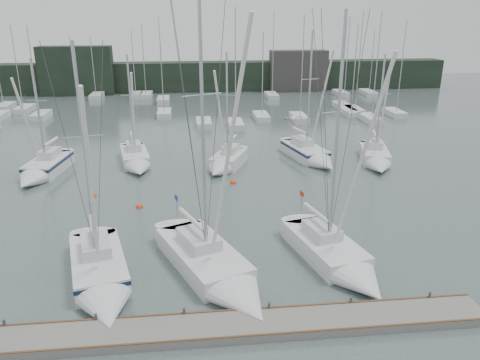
% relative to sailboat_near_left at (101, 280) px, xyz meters
% --- Properties ---
extents(ground, '(160.00, 160.00, 0.00)m').
position_rel_sailboat_near_left_xyz_m(ground, '(6.28, 0.93, -0.56)').
color(ground, '#4A5958').
rests_on(ground, ground).
extents(dock, '(24.00, 2.00, 0.40)m').
position_rel_sailboat_near_left_xyz_m(dock, '(6.28, -4.07, -0.36)').
color(dock, slate).
rests_on(dock, ground).
extents(far_treeline, '(90.00, 4.00, 5.00)m').
position_rel_sailboat_near_left_xyz_m(far_treeline, '(6.28, 62.93, 1.94)').
color(far_treeline, black).
rests_on(far_treeline, ground).
extents(far_building_left, '(12.00, 3.00, 8.00)m').
position_rel_sailboat_near_left_xyz_m(far_building_left, '(-13.72, 60.93, 3.44)').
color(far_building_left, black).
rests_on(far_building_left, ground).
extents(far_building_right, '(10.00, 3.00, 7.00)m').
position_rel_sailboat_near_left_xyz_m(far_building_right, '(24.28, 60.93, 2.94)').
color(far_building_right, '#393735').
rests_on(far_building_right, ground).
extents(mast_forest, '(58.66, 26.94, 14.31)m').
position_rel_sailboat_near_left_xyz_m(mast_forest, '(7.70, 45.00, -0.07)').
color(mast_forest, silver).
rests_on(mast_forest, ground).
extents(sailboat_near_left, '(4.84, 9.26, 13.35)m').
position_rel_sailboat_near_left_xyz_m(sailboat_near_left, '(0.00, 0.00, 0.00)').
color(sailboat_near_left, silver).
rests_on(sailboat_near_left, ground).
extents(sailboat_near_center, '(6.67, 10.38, 16.63)m').
position_rel_sailboat_near_left_xyz_m(sailboat_near_center, '(6.18, -0.17, -0.02)').
color(sailboat_near_center, silver).
rests_on(sailboat_near_center, ground).
extents(sailboat_near_right, '(4.70, 8.97, 14.71)m').
position_rel_sailboat_near_left_xyz_m(sailboat_near_right, '(12.95, 0.49, -0.03)').
color(sailboat_near_right, silver).
rests_on(sailboat_near_right, ground).
extents(sailboat_mid_a, '(3.72, 8.22, 10.78)m').
position_rel_sailboat_near_left_xyz_m(sailboat_mid_a, '(-8.06, 18.39, 0.04)').
color(sailboat_mid_a, silver).
rests_on(sailboat_mid_a, ground).
extents(sailboat_mid_b, '(3.75, 7.99, 10.78)m').
position_rel_sailboat_near_left_xyz_m(sailboat_mid_b, '(-0.17, 20.29, -0.03)').
color(sailboat_mid_b, silver).
rests_on(sailboat_mid_b, ground).
extents(sailboat_mid_c, '(4.72, 6.83, 11.00)m').
position_rel_sailboat_near_left_xyz_m(sailboat_mid_c, '(7.88, 18.67, -0.00)').
color(sailboat_mid_c, silver).
rests_on(sailboat_mid_c, ground).
extents(sailboat_mid_d, '(4.48, 8.54, 12.79)m').
position_rel_sailboat_near_left_xyz_m(sailboat_mid_d, '(16.35, 20.13, 0.03)').
color(sailboat_mid_d, silver).
rests_on(sailboat_mid_d, ground).
extents(sailboat_mid_e, '(4.21, 8.12, 10.73)m').
position_rel_sailboat_near_left_xyz_m(sailboat_mid_e, '(22.11, 18.49, -0.02)').
color(sailboat_mid_e, silver).
rests_on(sailboat_mid_e, ground).
extents(buoy_a, '(0.55, 0.55, 0.55)m').
position_rel_sailboat_near_left_xyz_m(buoy_a, '(0.95, 10.69, -0.56)').
color(buoy_a, red).
rests_on(buoy_a, ground).
extents(buoy_b, '(0.58, 0.58, 0.58)m').
position_rel_sailboat_near_left_xyz_m(buoy_b, '(8.31, 15.03, -0.56)').
color(buoy_b, red).
rests_on(buoy_b, ground).
extents(buoy_c, '(0.61, 0.61, 0.61)m').
position_rel_sailboat_near_left_xyz_m(buoy_c, '(-2.88, 13.25, -0.56)').
color(buoy_c, red).
rests_on(buoy_c, ground).
extents(seagull, '(0.92, 0.45, 0.18)m').
position_rel_sailboat_near_left_xyz_m(seagull, '(10.03, 1.02, 8.05)').
color(seagull, white).
rests_on(seagull, ground).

